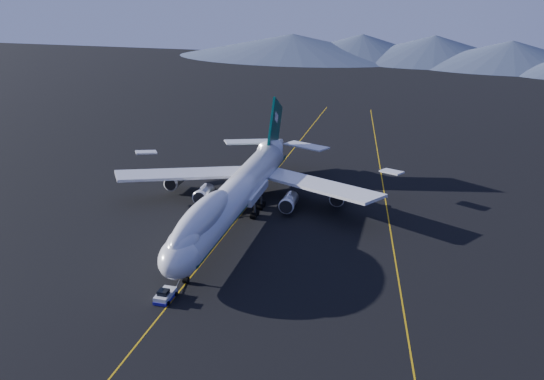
# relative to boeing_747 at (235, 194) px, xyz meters

# --- Properties ---
(ground) EXTENTS (500.00, 500.00, 0.00)m
(ground) POSITION_rel_boeing_747_xyz_m (-0.00, -0.03, -5.81)
(ground) COLOR black
(ground) RESTS_ON ground
(taxiway_line_main) EXTENTS (0.25, 220.00, 0.01)m
(taxiway_line_main) POSITION_rel_boeing_747_xyz_m (-0.00, -0.03, -5.80)
(taxiway_line_main) COLOR #C5950B
(taxiway_line_main) RESTS_ON ground
(taxiway_line_side) EXTENTS (28.08, 198.09, 0.01)m
(taxiway_line_side) POSITION_rel_boeing_747_xyz_m (30.00, 9.97, -5.80)
(taxiway_line_side) COLOR #C5950B
(taxiway_line_side) RESTS_ON ground
(boeing_747) EXTENTS (59.62, 72.43, 19.37)m
(boeing_747) POSITION_rel_boeing_747_xyz_m (0.00, 0.00, 0.00)
(boeing_747) COLOR silver
(boeing_747) RESTS_ON ground
(pushback_tug) EXTENTS (2.64, 4.51, 1.95)m
(pushback_tug) POSITION_rel_boeing_747_xyz_m (-1.10, -32.27, -5.20)
(pushback_tug) COLOR silver
(pushback_tug) RESTS_ON ground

